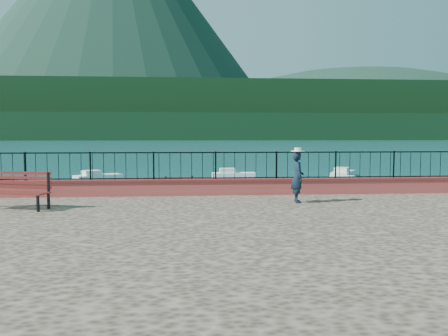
{
  "coord_description": "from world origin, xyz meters",
  "views": [
    {
      "loc": [
        -1.2,
        -11.84,
        3.35
      ],
      "look_at": [
        -0.13,
        2.0,
        2.3
      ],
      "focal_mm": 35.0,
      "sensor_mm": 36.0,
      "label": 1
    }
  ],
  "objects": [
    {
      "name": "boat_1",
      "position": [
        2.72,
        9.05,
        0.4
      ],
      "size": [
        4.11,
        1.73,
        0.8
      ],
      "primitive_type": "cube",
      "rotation": [
        0.0,
        0.0,
        -0.11
      ],
      "color": "white",
      "rests_on": "ground"
    },
    {
      "name": "person",
      "position": [
        2.2,
        1.77,
        2.02
      ],
      "size": [
        0.41,
        0.61,
        1.63
      ],
      "primitive_type": "imported",
      "rotation": [
        0.0,
        0.0,
        1.53
      ],
      "color": "black",
      "rests_on": "promenade"
    },
    {
      "name": "hat",
      "position": [
        2.2,
        1.77,
        2.89
      ],
      "size": [
        0.44,
        0.44,
        0.12
      ],
      "primitive_type": "cylinder",
      "color": "white",
      "rests_on": "person"
    },
    {
      "name": "ground",
      "position": [
        0.0,
        0.0,
        0.0
      ],
      "size": [
        2000.0,
        2000.0,
        0.0
      ],
      "primitive_type": "plane",
      "color": "#19596B",
      "rests_on": "ground"
    },
    {
      "name": "far_forest",
      "position": [
        0.0,
        300.0,
        9.0
      ],
      "size": [
        900.0,
        60.0,
        18.0
      ],
      "primitive_type": "cube",
      "color": "black",
      "rests_on": "ground"
    },
    {
      "name": "volcano",
      "position": [
        -120.0,
        700.0,
        190.0
      ],
      "size": [
        560.0,
        560.0,
        380.0
      ],
      "primitive_type": "cone",
      "color": "#142D23",
      "rests_on": "ground"
    },
    {
      "name": "companion_hill",
      "position": [
        220.0,
        560.0,
        0.0
      ],
      "size": [
        448.0,
        384.0,
        180.0
      ],
      "primitive_type": "ellipsoid",
      "color": "#142D23",
      "rests_on": "ground"
    },
    {
      "name": "boat_3",
      "position": [
        -8.05,
        21.01,
        0.4
      ],
      "size": [
        3.52,
        3.0,
        0.8
      ],
      "primitive_type": "cube",
      "rotation": [
        0.0,
        0.0,
        0.61
      ],
      "color": "silver",
      "rests_on": "ground"
    },
    {
      "name": "park_bench",
      "position": [
        -6.24,
        1.14,
        1.52
      ],
      "size": [
        2.04,
        1.16,
        1.08
      ],
      "rotation": [
        0.0,
        0.0,
        -0.29
      ],
      "color": "black",
      "rests_on": "promenade"
    },
    {
      "name": "railing",
      "position": [
        0.0,
        3.7,
        2.25
      ],
      "size": [
        27.0,
        0.05,
        0.95
      ],
      "primitive_type": "cube",
      "color": "black",
      "rests_on": "parapet"
    },
    {
      "name": "boat_0",
      "position": [
        -5.06,
        7.77,
        0.4
      ],
      "size": [
        3.75,
        2.49,
        0.8
      ],
      "primitive_type": "cube",
      "rotation": [
        0.0,
        0.0,
        0.37
      ],
      "color": "silver",
      "rests_on": "ground"
    },
    {
      "name": "boat_5",
      "position": [
        11.18,
        22.61,
        0.4
      ],
      "size": [
        2.97,
        3.76,
        0.8
      ],
      "primitive_type": "cube",
      "rotation": [
        0.0,
        0.0,
        1.03
      ],
      "color": "silver",
      "rests_on": "ground"
    },
    {
      "name": "dock",
      "position": [
        -2.0,
        12.0,
        0.15
      ],
      "size": [
        2.0,
        16.0,
        0.3
      ],
      "primitive_type": "cube",
      "color": "#2D231C",
      "rests_on": "ground"
    },
    {
      "name": "promenade",
      "position": [
        0.0,
        -6.0,
        0.6
      ],
      "size": [
        30.0,
        20.0,
        1.2
      ],
      "primitive_type": "cube",
      "color": "#332821",
      "rests_on": "ground"
    },
    {
      "name": "boat_2",
      "position": [
        8.93,
        15.36,
        0.4
      ],
      "size": [
        4.11,
        3.43,
        0.8
      ],
      "primitive_type": "cube",
      "rotation": [
        0.0,
        0.0,
        0.61
      ],
      "color": "white",
      "rests_on": "ground"
    },
    {
      "name": "parapet",
      "position": [
        0.0,
        3.7,
        1.49
      ],
      "size": [
        28.0,
        0.46,
        0.58
      ],
      "primitive_type": "cube",
      "color": "#BA4643",
      "rests_on": "promenade"
    },
    {
      "name": "foothills",
      "position": [
        0.0,
        360.0,
        22.0
      ],
      "size": [
        900.0,
        120.0,
        44.0
      ],
      "primitive_type": "cube",
      "color": "black",
      "rests_on": "ground"
    },
    {
      "name": "boat_4",
      "position": [
        2.17,
        21.92,
        0.4
      ],
      "size": [
        3.36,
        1.3,
        0.8
      ],
      "primitive_type": "cube",
      "rotation": [
        0.0,
        0.0,
        -0.0
      ],
      "color": "white",
      "rests_on": "ground"
    }
  ]
}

